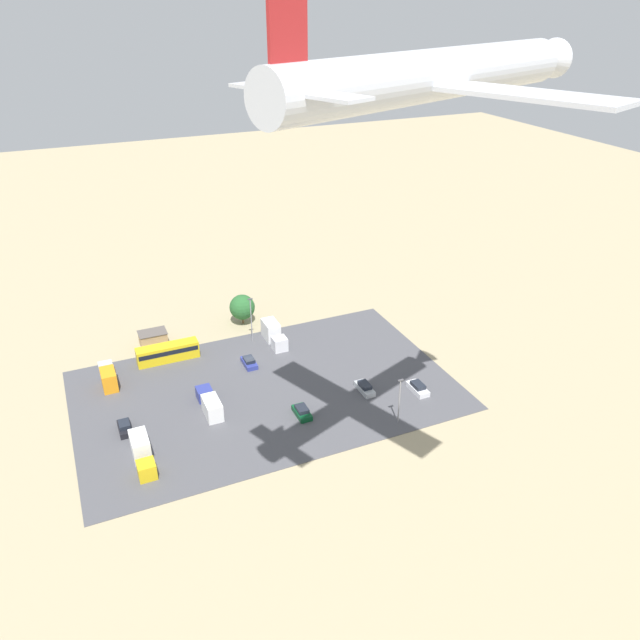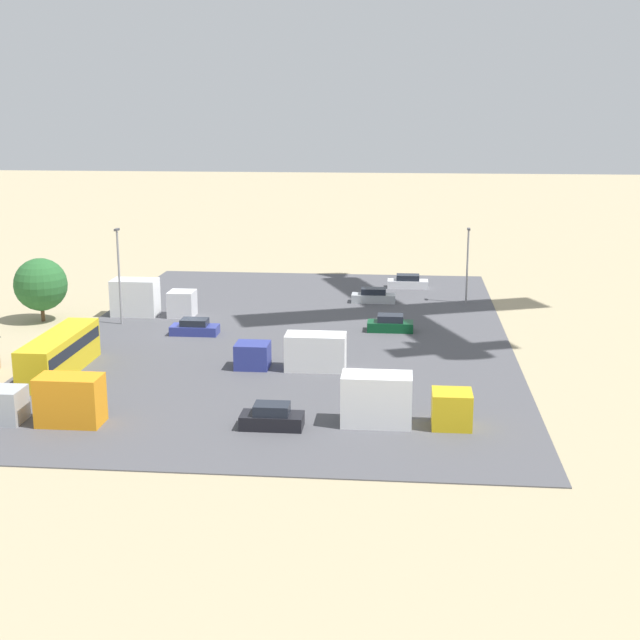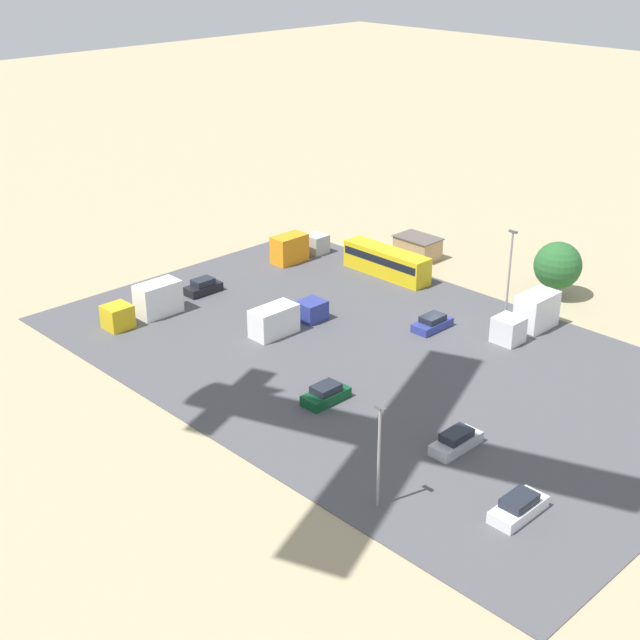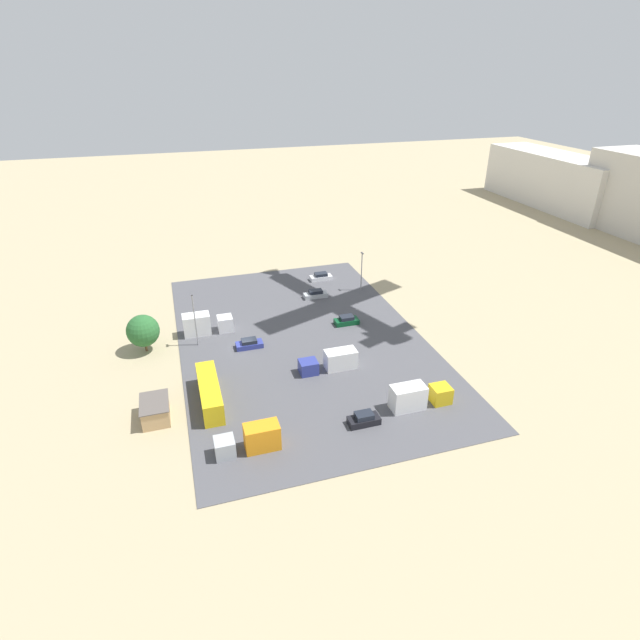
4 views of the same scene
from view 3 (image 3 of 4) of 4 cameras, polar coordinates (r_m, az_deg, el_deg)
ground_plane at (r=88.57m, az=7.50°, el=-0.49°), size 400.00×400.00×0.00m
parking_lot_surface at (r=82.11m, az=3.44°, el=-2.37°), size 61.33×38.81×0.08m
shed_building at (r=106.27m, az=6.26°, el=4.64°), size 5.17×3.58×2.59m
bus at (r=100.28m, az=4.29°, el=3.77°), size 10.94×2.62×3.10m
parked_car_0 at (r=68.84m, az=8.71°, el=-7.69°), size 1.79×4.57×1.51m
parked_car_1 at (r=62.68m, az=12.59°, el=-11.61°), size 1.96×4.56×1.51m
parked_car_2 at (r=87.81m, az=7.20°, el=-0.21°), size 1.98×4.26×1.44m
parked_car_3 at (r=74.32m, az=0.38°, el=-4.79°), size 1.97×4.17×1.52m
parked_car_4 at (r=96.35m, az=-7.49°, el=2.11°), size 1.89×4.02×1.61m
parked_truck_0 at (r=86.63m, az=-2.27°, el=0.13°), size 2.40×8.63×2.85m
parked_truck_1 at (r=104.94m, az=-1.47°, el=4.67°), size 2.34×7.60×3.22m
parked_truck_2 at (r=88.50m, az=13.21°, el=0.25°), size 2.56×8.09×3.58m
parked_truck_3 at (r=90.86m, az=-11.02°, el=1.04°), size 2.43×8.35×3.36m
tree_near_shed at (r=96.85m, az=14.97°, el=3.39°), size 5.03×5.03×6.11m
light_pole_lot_centre at (r=90.31m, az=12.04°, el=3.15°), size 0.90×0.28×9.06m
light_pole_lot_edge at (r=60.08m, az=3.79°, el=-8.44°), size 0.90×0.28×7.84m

